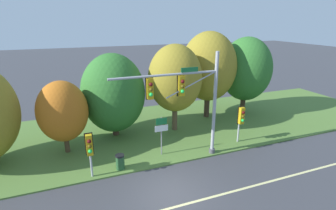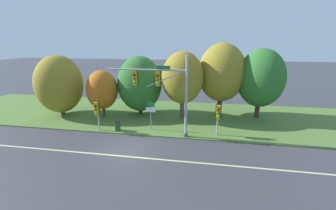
% 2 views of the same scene
% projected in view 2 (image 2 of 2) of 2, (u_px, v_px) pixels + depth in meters
% --- Properties ---
extents(ground_plane, '(160.00, 160.00, 0.00)m').
position_uv_depth(ground_plane, '(129.00, 149.00, 17.42)').
color(ground_plane, '#3D3D42').
extents(lane_stripe, '(36.00, 0.16, 0.01)m').
position_uv_depth(lane_stripe, '(123.00, 156.00, 16.29)').
color(lane_stripe, beige).
rests_on(lane_stripe, ground).
extents(grass_verge, '(48.00, 11.50, 0.10)m').
position_uv_depth(grass_verge, '(153.00, 114.00, 25.22)').
color(grass_verge, '#517533').
rests_on(grass_verge, ground).
extents(traffic_signal_mast, '(6.89, 0.49, 6.89)m').
position_uv_depth(traffic_signal_mast, '(164.00, 87.00, 18.51)').
color(traffic_signal_mast, '#9EA0A5').
rests_on(traffic_signal_mast, grass_verge).
extents(pedestrian_signal_near_kerb, '(0.46, 0.55, 2.80)m').
position_uv_depth(pedestrian_signal_near_kerb, '(218.00, 114.00, 19.02)').
color(pedestrian_signal_near_kerb, '#9EA0A5').
rests_on(pedestrian_signal_near_kerb, grass_verge).
extents(pedestrian_signal_further_along, '(0.46, 0.55, 2.79)m').
position_uv_depth(pedestrian_signal_further_along, '(97.00, 110.00, 20.02)').
color(pedestrian_signal_further_along, '#9EA0A5').
rests_on(pedestrian_signal_further_along, grass_verge).
extents(route_sign_post, '(0.91, 0.08, 2.69)m').
position_uv_depth(route_sign_post, '(151.00, 111.00, 20.40)').
color(route_sign_post, slate).
rests_on(route_sign_post, grass_verge).
extents(tree_nearest_road, '(4.97, 4.97, 6.53)m').
position_uv_depth(tree_nearest_road, '(59.00, 84.00, 24.21)').
color(tree_nearest_road, brown).
rests_on(tree_nearest_road, grass_verge).
extents(tree_left_of_mast, '(3.28, 3.28, 5.01)m').
position_uv_depth(tree_left_of_mast, '(102.00, 90.00, 23.62)').
color(tree_left_of_mast, '#4C3823').
rests_on(tree_left_of_mast, grass_verge).
extents(tree_behind_signpost, '(4.80, 4.80, 6.42)m').
position_uv_depth(tree_behind_signpost, '(140.00, 84.00, 24.44)').
color(tree_behind_signpost, '#423021').
rests_on(tree_behind_signpost, grass_verge).
extents(tree_mid_verge, '(4.25, 4.25, 6.99)m').
position_uv_depth(tree_mid_verge, '(182.00, 78.00, 22.73)').
color(tree_mid_verge, brown).
rests_on(tree_mid_verge, grass_verge).
extents(tree_tall_centre, '(4.92, 4.92, 7.79)m').
position_uv_depth(tree_tall_centre, '(222.00, 73.00, 23.59)').
color(tree_tall_centre, '#423021').
rests_on(tree_tall_centre, grass_verge).
extents(tree_right_far, '(4.77, 4.77, 7.24)m').
position_uv_depth(tree_right_far, '(261.00, 78.00, 22.94)').
color(tree_right_far, '#423021').
rests_on(tree_right_far, grass_verge).
extents(trash_bin, '(0.56, 0.56, 0.93)m').
position_uv_depth(trash_bin, '(118.00, 126.00, 20.54)').
color(trash_bin, '#234C28').
rests_on(trash_bin, grass_verge).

